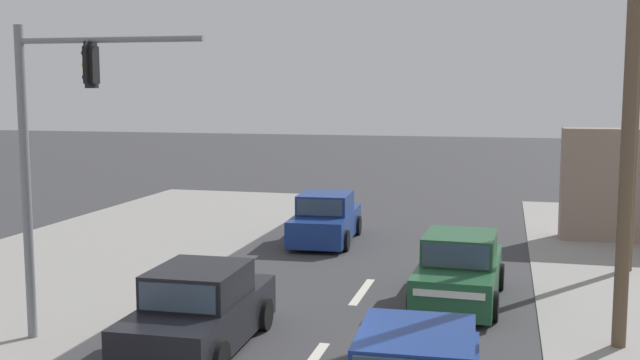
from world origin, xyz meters
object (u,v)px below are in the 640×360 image
(utility_pole_background_right, at_px, (637,61))
(sedan_kerbside_parked, at_px, (326,220))
(sedan_oncoming_near, at_px, (459,271))
(sedan_receding_far, at_px, (200,312))
(utility_pole_midground_right, at_px, (632,70))
(traffic_signal_mast, at_px, (50,142))

(utility_pole_background_right, bearing_deg, sedan_kerbside_parked, 167.48)
(sedan_oncoming_near, bearing_deg, utility_pole_background_right, 43.48)
(utility_pole_background_right, xyz_separation_m, sedan_kerbside_parked, (-8.72, 1.94, -4.84))
(sedan_kerbside_parked, bearing_deg, sedan_receding_far, -89.58)
(utility_pole_midground_right, distance_m, utility_pole_background_right, 6.49)
(utility_pole_midground_right, distance_m, sedan_receding_far, 9.01)
(traffic_signal_mast, bearing_deg, utility_pole_background_right, 36.61)
(utility_pole_background_right, relative_size, sedan_kerbside_parked, 2.46)
(sedan_oncoming_near, bearing_deg, utility_pole_midground_right, -38.16)
(utility_pole_midground_right, bearing_deg, traffic_signal_mast, -168.30)
(utility_pole_midground_right, xyz_separation_m, utility_pole_background_right, (1.06, 6.39, 0.39))
(utility_pole_background_right, bearing_deg, traffic_signal_mast, -143.39)
(sedan_receding_far, xyz_separation_m, sedan_oncoming_near, (4.48, 4.39, 0.00))
(traffic_signal_mast, bearing_deg, sedan_kerbside_parked, 75.10)
(utility_pole_midground_right, xyz_separation_m, sedan_oncoming_near, (-3.10, 2.44, -4.45))
(sedan_receding_far, relative_size, sedan_oncoming_near, 0.99)
(utility_pole_background_right, height_order, traffic_signal_mast, utility_pole_background_right)
(utility_pole_midground_right, bearing_deg, utility_pole_background_right, 80.56)
(utility_pole_background_right, height_order, sedan_receding_far, utility_pole_background_right)
(traffic_signal_mast, height_order, sedan_kerbside_parked, traffic_signal_mast)
(utility_pole_midground_right, xyz_separation_m, sedan_receding_far, (-7.58, -1.95, -4.45))
(utility_pole_midground_right, relative_size, utility_pole_background_right, 0.93)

